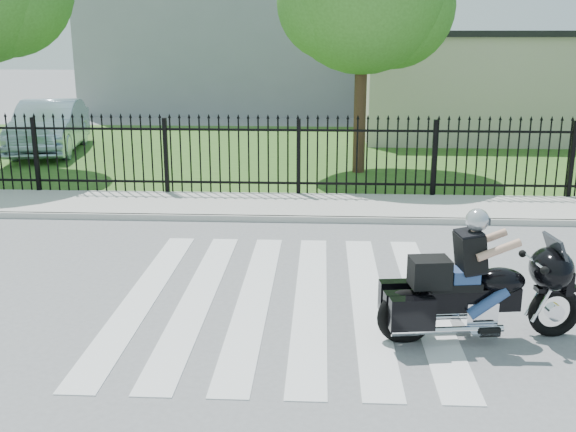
{
  "coord_description": "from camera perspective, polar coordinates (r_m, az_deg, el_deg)",
  "views": [
    {
      "loc": [
        0.54,
        -8.85,
        3.63
      ],
      "look_at": [
        0.04,
        0.78,
        1.0
      ],
      "focal_mm": 42.0,
      "sensor_mm": 36.0,
      "label": 1
    }
  ],
  "objects": [
    {
      "name": "ground",
      "position": [
        9.58,
        -0.47,
        -7.01
      ],
      "size": [
        120.0,
        120.0,
        0.0
      ],
      "primitive_type": "plane",
      "color": "slate",
      "rests_on": "ground"
    },
    {
      "name": "crosswalk",
      "position": [
        9.58,
        -0.47,
        -6.97
      ],
      "size": [
        5.0,
        5.5,
        0.01
      ],
      "primitive_type": null,
      "color": "silver",
      "rests_on": "ground"
    },
    {
      "name": "sidewalk",
      "position": [
        14.32,
        0.74,
        0.81
      ],
      "size": [
        40.0,
        2.0,
        0.12
      ],
      "primitive_type": "cube",
      "color": "#ADAAA3",
      "rests_on": "ground"
    },
    {
      "name": "curb",
      "position": [
        13.35,
        0.57,
        -0.26
      ],
      "size": [
        40.0,
        0.12,
        0.12
      ],
      "primitive_type": "cube",
      "color": "#ADAAA3",
      "rests_on": "ground"
    },
    {
      "name": "grass_strip",
      "position": [
        21.17,
        1.49,
        5.4
      ],
      "size": [
        40.0,
        12.0,
        0.02
      ],
      "primitive_type": "cube",
      "color": "#2D541C",
      "rests_on": "ground"
    },
    {
      "name": "iron_fence",
      "position": [
        15.11,
        0.9,
        4.85
      ],
      "size": [
        26.0,
        0.04,
        1.8
      ],
      "color": "black",
      "rests_on": "ground"
    },
    {
      "name": "building_low",
      "position": [
        25.75,
        17.81,
        10.35
      ],
      "size": [
        10.0,
        6.0,
        3.5
      ],
      "primitive_type": "cube",
      "color": "#C0B5A0",
      "rests_on": "ground"
    },
    {
      "name": "building_low_roof",
      "position": [
        25.68,
        18.16,
        14.45
      ],
      "size": [
        10.2,
        6.2,
        0.2
      ],
      "primitive_type": "cube",
      "color": "black",
      "rests_on": "building_low"
    },
    {
      "name": "motorcycle_rider",
      "position": [
        8.45,
        15.66,
        -5.7
      ],
      "size": [
        2.54,
        1.01,
        1.68
      ],
      "rotation": [
        0.0,
        0.0,
        0.13
      ],
      "color": "black",
      "rests_on": "ground"
    },
    {
      "name": "parked_car",
      "position": [
        22.31,
        -19.56,
        7.14
      ],
      "size": [
        2.52,
        5.07,
        1.6
      ],
      "primitive_type": "imported",
      "rotation": [
        0.0,
        0.0,
        0.18
      ],
      "color": "#AAC3D6",
      "rests_on": "grass_strip"
    }
  ]
}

